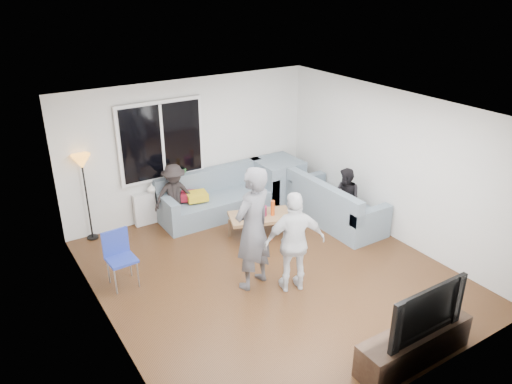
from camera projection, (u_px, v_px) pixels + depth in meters
floor at (271, 274)px, 7.80m from camera, size 5.00×5.50×0.04m
ceiling at (273, 110)px, 6.73m from camera, size 5.00×5.50×0.04m
wall_back at (190, 147)px, 9.40m from camera, size 5.00×0.04×2.60m
wall_front at (422, 292)px, 5.13m from camera, size 5.00×0.04×2.60m
wall_left at (101, 244)px, 6.03m from camera, size 0.04×5.50×2.60m
wall_right at (394, 165)px, 8.50m from camera, size 0.04×5.50×2.60m
window_frame at (161, 141)px, 8.95m from camera, size 1.62×0.06×1.47m
window_glass at (162, 141)px, 8.92m from camera, size 1.50×0.02×1.35m
window_mullion at (162, 141)px, 8.91m from camera, size 0.05×0.03×1.35m
radiator at (167, 204)px, 9.42m from camera, size 1.30×0.12×0.62m
potted_plant at (182, 177)px, 9.35m from camera, size 0.23×0.20×0.36m
vase at (152, 188)px, 9.09m from camera, size 0.22×0.22×0.18m
sofa_back_section at (218, 195)px, 9.52m from camera, size 2.30×0.85×0.85m
sofa_right_section at (336, 201)px, 9.25m from camera, size 2.00×0.85×0.85m
sofa_corner at (278, 180)px, 10.20m from camera, size 0.85×0.85×0.85m
cushion_yellow at (197, 196)px, 9.24m from camera, size 0.43×0.38×0.14m
cushion_red at (191, 196)px, 9.26m from camera, size 0.46×0.43×0.13m
coffee_table at (261, 225)px, 8.85m from camera, size 1.24×0.93×0.40m
pitcher at (262, 211)px, 8.73m from camera, size 0.17×0.17×0.17m
side_chair at (122, 260)px, 7.33m from camera, size 0.42×0.42×0.86m
floor_lamp at (87, 198)px, 8.51m from camera, size 0.32×0.32×1.56m
player_left at (253, 229)px, 7.14m from camera, size 0.80×0.64×1.90m
player_right at (295, 242)px, 7.12m from camera, size 0.99×0.66×1.56m
spectator_right at (346, 199)px, 9.00m from camera, size 0.44×0.56×1.14m
spectator_back at (175, 196)px, 9.04m from camera, size 0.82×0.52×1.21m
tv_console at (414, 345)px, 5.96m from camera, size 1.60×0.40×0.44m
television at (420, 307)px, 5.74m from camera, size 1.17×0.15×0.67m
bottle_d at (273, 208)px, 8.71m from camera, size 0.07×0.07×0.28m
bottle_a at (247, 212)px, 8.65m from camera, size 0.07×0.07×0.20m
bottle_c at (256, 205)px, 8.88m from camera, size 0.07×0.07×0.22m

